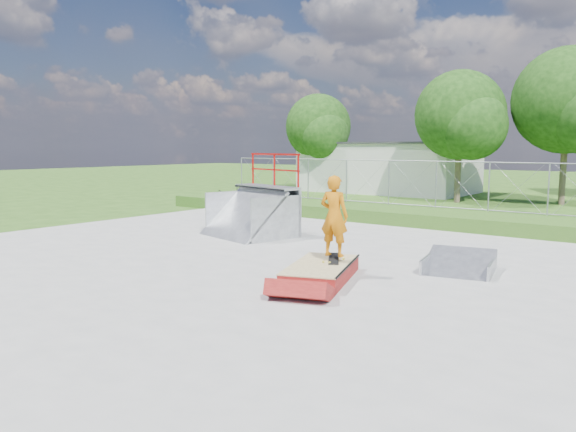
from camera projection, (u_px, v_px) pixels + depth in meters
name	position (u px, v px, depth m)	size (l,w,h in m)	color
ground	(257.00, 267.00, 13.31)	(120.00, 120.00, 0.00)	#2C5117
concrete_pad	(257.00, 266.00, 13.31)	(20.00, 16.00, 0.04)	gray
grass_berm	(424.00, 217.00, 20.76)	(24.00, 3.00, 0.50)	#2C5117
grind_box	(321.00, 272.00, 11.93)	(1.96, 2.71, 0.36)	maroon
quarter_pipe	(248.00, 196.00, 17.63)	(2.61, 2.21, 2.61)	gray
flat_bank_ramp	(459.00, 264.00, 12.61)	(1.47, 1.57, 0.45)	gray
skateboard	(334.00, 259.00, 12.17)	(0.22, 0.80, 0.02)	black
skater	(334.00, 219.00, 12.07)	(0.64, 0.42, 1.75)	#C5690B
concrete_stairs	(240.00, 201.00, 25.24)	(1.50, 1.60, 0.80)	gray
chain_link_fence	(436.00, 184.00, 21.40)	(20.00, 0.06, 1.80)	gray
utility_building_flat	(388.00, 168.00, 35.28)	(10.00, 6.00, 3.00)	silver
tree_left_near	(463.00, 118.00, 27.88)	(4.76, 4.48, 6.65)	brown
tree_center	(573.00, 104.00, 26.62)	(5.44, 5.12, 7.60)	brown
tree_left_far	(320.00, 129.00, 35.56)	(4.42, 4.16, 6.18)	brown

